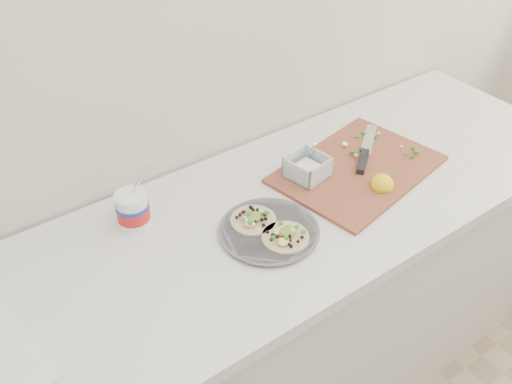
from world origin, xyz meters
TOP-DOWN VIEW (x-y plane):
  - counter at (0.00, 1.43)m, footprint 2.44×0.66m
  - taco_plate at (0.12, 1.36)m, footprint 0.26×0.26m
  - tub at (-0.15, 1.59)m, footprint 0.09×0.09m
  - cutboard at (0.49, 1.43)m, footprint 0.54×0.42m

SIDE VIEW (x-z plane):
  - counter at x=0.00m, z-range 0.00..0.90m
  - taco_plate at x=0.12m, z-range 0.90..0.94m
  - cutboard at x=0.49m, z-range 0.88..0.96m
  - tub at x=-0.15m, z-range 0.86..1.06m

